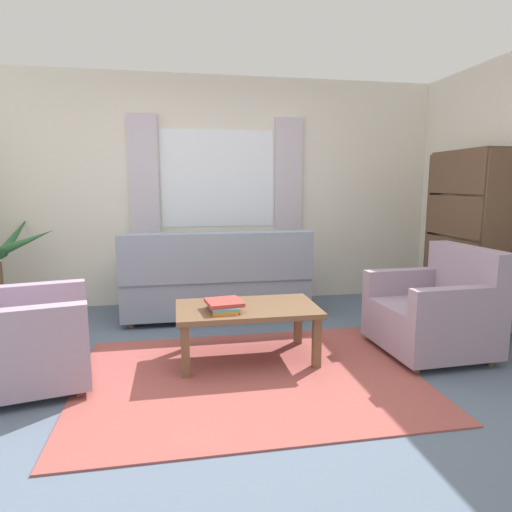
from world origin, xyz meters
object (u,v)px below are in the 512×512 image
at_px(couch, 216,282).
at_px(book_stack_on_table, 224,305).
at_px(armchair_left, 16,337).
at_px(armchair_right, 437,311).
at_px(bookshelf, 463,234).
at_px(coffee_table, 247,313).

height_order(couch, book_stack_on_table, couch).
xyz_separation_m(armchair_left, armchair_right, (3.20, 0.04, 0.00)).
relative_size(armchair_right, bookshelf, 0.51).
bearing_deg(bookshelf, armchair_right, 136.53).
height_order(armchair_left, book_stack_on_table, armchair_left).
relative_size(armchair_left, coffee_table, 0.90).
bearing_deg(armchair_right, coffee_table, -96.83).
distance_m(couch, armchair_right, 2.17).
distance_m(couch, bookshelf, 2.56).
distance_m(couch, book_stack_on_table, 1.31).
distance_m(coffee_table, bookshelf, 2.46).
relative_size(book_stack_on_table, bookshelf, 0.18).
distance_m(armchair_right, bookshelf, 1.21).
height_order(couch, armchair_right, couch).
relative_size(couch, armchair_left, 1.92).
distance_m(couch, armchair_left, 2.05).
bearing_deg(coffee_table, book_stack_on_table, -156.73).
bearing_deg(armchair_left, armchair_right, -101.11).
height_order(book_stack_on_table, bookshelf, bookshelf).
bearing_deg(bookshelf, armchair_left, 101.90).
relative_size(armchair_left, book_stack_on_table, 3.26).
xyz_separation_m(book_stack_on_table, bookshelf, (2.50, 0.74, 0.41)).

